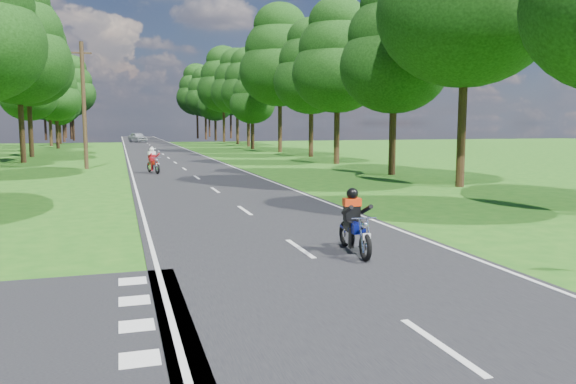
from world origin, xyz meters
name	(u,v)px	position (x,y,z in m)	size (l,w,h in m)	color
ground	(331,271)	(0.00, 0.00, 0.00)	(160.00, 160.00, 0.00)	#1E5A14
main_road	(159,151)	(0.00, 50.00, 0.01)	(7.00, 140.00, 0.02)	black
road_markings	(159,152)	(-0.14, 48.13, 0.02)	(7.40, 140.00, 0.01)	silver
treeline	(163,79)	(1.43, 60.06, 8.25)	(40.00, 115.35, 14.78)	black
telegraph_pole	(84,105)	(-6.00, 28.00, 4.07)	(1.20, 0.26, 8.00)	#382616
rider_near_blue	(355,221)	(1.02, 1.20, 0.75)	(0.58, 1.75, 1.46)	navy
rider_far_red	(153,160)	(-2.08, 23.44, 0.78)	(0.60, 1.81, 1.51)	#B51E0D
distant_car	(138,137)	(-1.15, 79.58, 0.77)	(1.78, 4.41, 1.50)	silver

